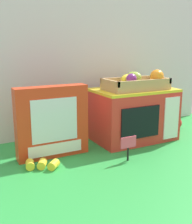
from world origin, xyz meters
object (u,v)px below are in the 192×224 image
(cookie_set_box, at_px, (52,122))
(toy_microwave, at_px, (133,114))
(loose_toy_banana, at_px, (42,164))
(price_sign, at_px, (128,145))
(food_groups_crate, at_px, (137,83))
(loose_toy_apple, at_px, (176,123))

(cookie_set_box, bearing_deg, toy_microwave, 4.81)
(loose_toy_banana, bearing_deg, toy_microwave, 15.21)
(price_sign, distance_m, loose_toy_banana, 0.34)
(price_sign, bearing_deg, cookie_set_box, 142.86)
(food_groups_crate, distance_m, price_sign, 0.34)
(cookie_set_box, distance_m, price_sign, 0.32)
(toy_microwave, distance_m, loose_toy_banana, 0.53)
(price_sign, xyz_separation_m, loose_toy_apple, (0.48, 0.25, -0.03))
(toy_microwave, height_order, cookie_set_box, cookie_set_box)
(cookie_set_box, bearing_deg, loose_toy_banana, -128.35)
(food_groups_crate, xyz_separation_m, loose_toy_banana, (-0.50, -0.11, -0.26))
(food_groups_crate, distance_m, cookie_set_box, 0.44)
(food_groups_crate, relative_size, price_sign, 2.92)
(cookie_set_box, relative_size, price_sign, 2.95)
(toy_microwave, height_order, food_groups_crate, food_groups_crate)
(loose_toy_banana, bearing_deg, cookie_set_box, 51.65)
(loose_toy_apple, bearing_deg, cookie_set_box, -174.87)
(toy_microwave, xyz_separation_m, food_groups_crate, (0.00, -0.03, 0.15))
(cookie_set_box, bearing_deg, food_groups_crate, 1.37)
(food_groups_crate, bearing_deg, cookie_set_box, -178.63)
(food_groups_crate, bearing_deg, loose_toy_banana, -167.57)
(cookie_set_box, distance_m, loose_toy_apple, 0.74)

